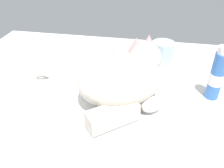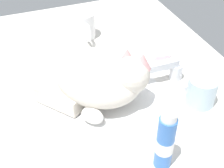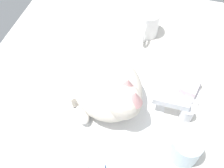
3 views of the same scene
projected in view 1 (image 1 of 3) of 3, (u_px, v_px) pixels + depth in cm
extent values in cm
cube|color=silver|center=(119.00, 103.00, 63.02)|extent=(110.00, 82.50, 3.00)
cylinder|color=white|center=(120.00, 98.00, 61.93)|extent=(33.18, 33.18, 0.91)
cylinder|color=silver|center=(130.00, 54.00, 79.25)|extent=(3.60, 3.60, 4.50)
cube|color=silver|center=(128.00, 52.00, 73.47)|extent=(2.00, 9.71, 2.00)
cylinder|color=silver|center=(115.00, 57.00, 80.76)|extent=(2.80, 2.80, 1.80)
cylinder|color=silver|center=(144.00, 59.00, 79.23)|extent=(2.80, 2.80, 1.80)
ellipsoid|color=beige|center=(120.00, 79.00, 58.59)|extent=(28.81, 28.23, 11.09)
sphere|color=beige|center=(145.00, 59.00, 61.17)|extent=(12.48, 12.48, 8.88)
ellipsoid|color=white|center=(139.00, 66.00, 61.40)|extent=(7.56, 7.42, 4.88)
cone|color=#DB9E9E|center=(136.00, 45.00, 59.42)|extent=(5.61, 5.61, 3.99)
cone|color=#DB9E9E|center=(149.00, 42.00, 60.99)|extent=(5.61, 5.61, 3.99)
cube|color=beige|center=(115.00, 116.00, 52.05)|extent=(12.15, 10.89, 4.19)
ellipsoid|color=white|center=(152.00, 105.00, 55.75)|extent=(6.62, 6.31, 3.77)
cylinder|color=white|center=(22.00, 66.00, 68.51)|extent=(7.97, 7.97, 8.68)
torus|color=white|center=(38.00, 67.00, 67.74)|extent=(5.86, 1.00, 5.86)
cylinder|color=silver|center=(163.00, 52.00, 77.35)|extent=(7.19, 7.19, 7.37)
cube|color=white|center=(104.00, 57.00, 81.39)|extent=(9.00, 6.40, 1.20)
cube|color=silver|center=(104.00, 52.00, 80.39)|extent=(7.19, 5.94, 2.42)
cylinder|color=#3870C6|center=(217.00, 76.00, 59.34)|extent=(3.57, 3.57, 13.04)
cylinder|color=white|center=(216.00, 79.00, 59.70)|extent=(3.64, 3.64, 3.26)
cylinder|color=white|center=(224.00, 50.00, 55.20)|extent=(3.04, 3.04, 1.80)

